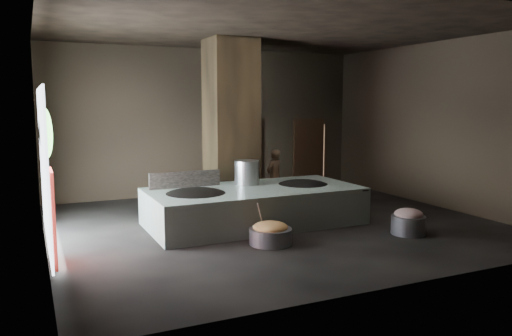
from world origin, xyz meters
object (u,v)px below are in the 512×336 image
wok_left (196,198)px  veg_basin (270,236)px  hearth_platform (254,206)px  stock_pot (247,174)px  wok_right (303,188)px  meat_basin (408,225)px  cook (274,177)px

wok_left → veg_basin: wok_left is taller
hearth_platform → stock_pot: stock_pot is taller
veg_basin → hearth_platform: bearing=76.7°
stock_pot → hearth_platform: bearing=-95.2°
hearth_platform → veg_basin: hearth_platform is taller
hearth_platform → wok_right: (1.35, 0.05, 0.32)m
wok_left → meat_basin: (4.13, -2.19, -0.55)m
cook → meat_basin: (1.19, -4.15, -0.57)m
veg_basin → meat_basin: 3.13m
hearth_platform → veg_basin: size_ratio=5.66×
wok_left → cook: 3.54m
cook → meat_basin: size_ratio=2.10×
cook → meat_basin: cook is taller
hearth_platform → cook: bearing=51.4°
wok_left → meat_basin: wok_left is taller
hearth_platform → wok_left: (-1.45, -0.05, 0.32)m
wok_left → hearth_platform: bearing=2.0°
stock_pot → meat_basin: 3.95m
cook → stock_pot: bearing=21.5°
hearth_platform → wok_right: 1.39m
meat_basin → wok_left: bearing=152.0°
hearth_platform → wok_right: size_ratio=3.41×
wok_left → stock_pot: bearing=21.8°
meat_basin → wok_right: bearing=120.1°
wok_left → veg_basin: 2.02m
cook → veg_basin: (-1.89, -3.58, -0.61)m
wok_right → cook: bearing=85.6°
wok_right → hearth_platform: bearing=-177.9°
stock_pot → meat_basin: bearing=-46.7°
stock_pot → veg_basin: size_ratio=0.74×
wok_left → wok_right: wok_left is taller
veg_basin → meat_basin: meat_basin is taller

